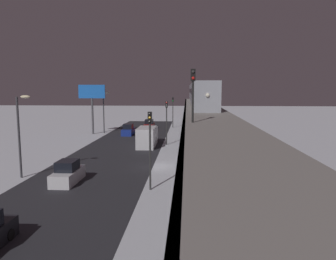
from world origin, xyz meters
The scene contains 15 objects.
ground_plane centered at (0.00, 0.00, 0.00)m, with size 240.00×240.00×0.00m, color silver.
avenue_asphalt centered at (5.94, 0.00, 0.00)m, with size 11.00×94.40×0.01m, color #28282D.
elevated_railway centered at (-5.17, 0.00, 4.92)m, with size 5.00×94.40×5.68m.
subway_train centered at (-5.26, -28.37, 7.46)m, with size 2.94×55.47×3.40m.
rail_signal centered at (-3.54, 8.94, 8.41)m, with size 0.36×0.41×4.00m.
sedan_blue centered at (7.34, -23.04, 0.80)m, with size 1.80×4.32×1.97m.
sedan_red centered at (4.54, -31.32, 0.80)m, with size 1.80×4.56×1.97m.
sedan_white centered at (7.34, 6.26, 0.80)m, with size 1.80×4.29×1.97m.
box_truck centered at (2.54, -12.23, 1.35)m, with size 2.40×7.40×2.80m.
traffic_light_near centered at (-0.16, 7.87, 4.20)m, with size 0.32×0.44×6.40m.
traffic_light_mid centered at (-0.16, -13.27, 4.20)m, with size 0.32×0.44×6.40m.
traffic_light_far centered at (-0.16, -34.40, 4.20)m, with size 0.32×0.44×6.40m.
commercial_billboard centered at (13.97, -23.74, 6.83)m, with size 4.80×0.36×8.90m.
street_lamp_near centered at (12.01, 5.00, 4.81)m, with size 1.35×0.44×7.65m.
street_lamp_far centered at (12.01, -25.00, 4.81)m, with size 1.35×0.44×7.65m.
Camera 1 is at (-3.09, 33.02, 8.23)m, focal length 34.12 mm.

